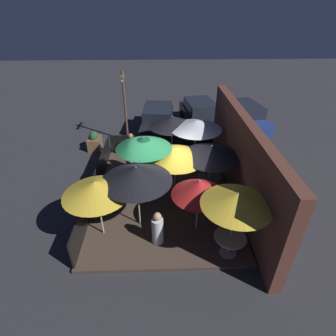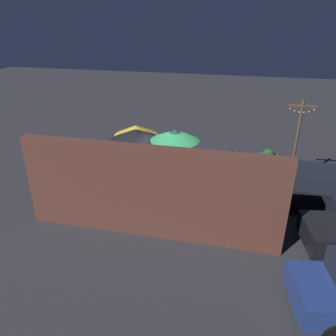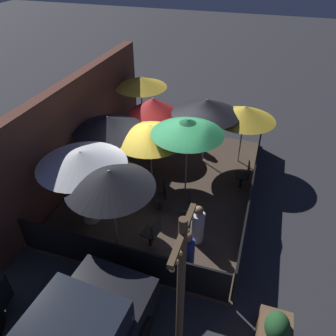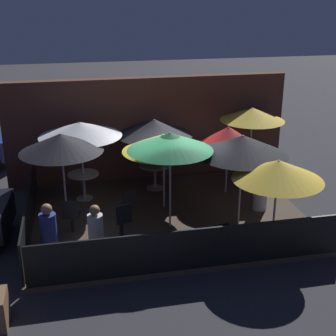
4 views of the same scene
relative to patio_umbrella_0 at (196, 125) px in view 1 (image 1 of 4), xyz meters
name	(u,v)px [view 1 (image 1 of 4)]	position (x,y,z in m)	size (l,w,h in m)	color
ground_plane	(163,196)	(2.13, -1.49, -2.19)	(60.00, 60.00, 0.00)	#2D2D33
patio_deck	(163,194)	(2.13, -1.49, -2.13)	(7.15, 5.42, 0.12)	#47382D
building_wall	(240,160)	(2.13, 1.45, -0.55)	(8.75, 0.36, 3.29)	brown
fence_front	(95,185)	(2.13, -4.15, -1.60)	(6.95, 0.05, 0.95)	black
fence_side_left	(162,143)	(-1.40, -1.49, -1.60)	(0.05, 5.22, 0.95)	black
patio_umbrella_0	(196,125)	(0.00, 0.00, 0.00)	(2.28, 2.28, 2.27)	#B2B2B7
patio_umbrella_1	(212,151)	(2.12, 0.32, -0.15)	(2.22, 2.22, 2.15)	#B2B2B7
patio_umbrella_2	(237,199)	(5.17, 0.46, 0.03)	(1.97, 1.97, 2.31)	#B2B2B7
patio_umbrella_3	(175,153)	(2.12, -1.02, -0.20)	(2.22, 2.22, 2.10)	#B2B2B7
patio_umbrella_4	(96,188)	(4.21, -3.53, -0.20)	(2.05, 2.05, 2.11)	#B2B2B7
patio_umbrella_5	(144,143)	(2.05, -2.17, 0.19)	(2.08, 2.08, 2.48)	#B2B2B7
patio_umbrella_6	(199,188)	(4.12, -0.40, -0.33)	(1.74, 1.74, 2.01)	#B2B2B7
patio_umbrella_7	(172,121)	(-0.51, -1.02, -0.03)	(2.12, 2.12, 2.28)	#B2B2B7
patio_umbrella_8	(136,174)	(3.82, -2.32, 0.02)	(2.24, 2.24, 2.35)	#B2B2B7
dining_table_0	(194,154)	(0.00, 0.00, -1.46)	(0.87, 0.87, 0.77)	#9E998E
dining_table_1	(209,180)	(2.12, 0.32, -1.46)	(0.94, 0.94, 0.77)	#9E998E
dining_table_2	(230,240)	(5.17, 0.46, -1.51)	(0.96, 0.96, 0.70)	#9E998E
patio_chair_0	(157,168)	(1.01, -1.74, -1.59)	(0.55, 0.55, 0.90)	black
patio_chair_1	(138,166)	(0.79, -2.54, -1.55)	(0.50, 0.50, 0.94)	black
patio_chair_2	(100,194)	(2.74, -3.87, -1.57)	(0.45, 0.45, 0.92)	black
patio_chair_3	(152,153)	(-0.39, -1.97, -1.59)	(0.47, 0.47, 0.90)	black
patron_0	(129,158)	(0.14, -3.01, -1.55)	(0.38, 0.38, 1.16)	silver
patron_1	(158,229)	(4.65, -1.70, -1.53)	(0.50, 0.50, 1.21)	silver
patron_2	(131,147)	(-0.88, -2.99, -1.49)	(0.41, 0.41, 1.28)	navy
planter_box	(95,141)	(-2.04, -5.05, -1.75)	(0.90, 0.63, 1.01)	brown
light_post	(125,104)	(-2.94, -3.40, -0.03)	(1.10, 0.12, 3.87)	brown
parked_car_0	(158,120)	(-3.97, -1.69, -1.35)	(4.36, 2.03, 1.62)	black
parked_car_1	(200,113)	(-4.93, 0.91, -1.35)	(4.31, 2.27, 1.62)	black
parked_car_2	(244,116)	(-4.35, 3.51, -1.35)	(4.45, 2.41, 1.62)	navy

